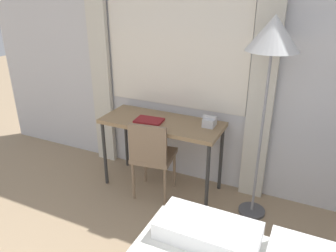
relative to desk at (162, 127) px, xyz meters
name	(u,v)px	position (x,y,z in m)	size (l,w,h in m)	color
wall_back_with_window	(203,61)	(0.30, 0.34, 0.64)	(5.70, 0.13, 2.70)	silver
desk	(162,127)	(0.00, 0.00, 0.00)	(1.25, 0.52, 0.78)	#937551
desk_chair	(152,154)	(-0.01, -0.21, -0.21)	(0.45, 0.45, 0.86)	#8C7259
standing_lamp	(273,43)	(1.00, -0.04, 0.93)	(0.43, 0.43, 1.86)	#4C4C51
telephone	(209,122)	(0.48, 0.08, 0.12)	(0.13, 0.13, 0.11)	silver
book	(149,120)	(-0.11, -0.07, 0.08)	(0.29, 0.21, 0.02)	maroon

